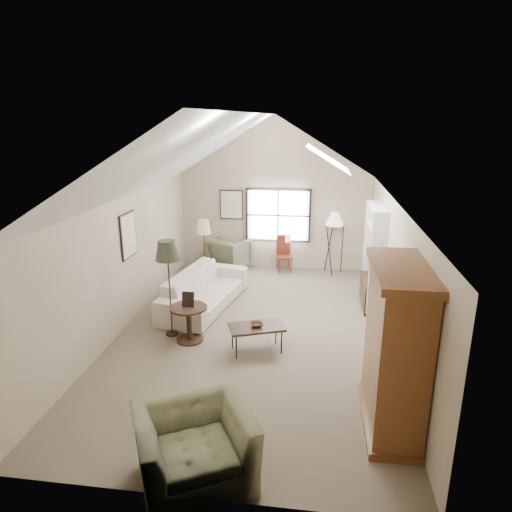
# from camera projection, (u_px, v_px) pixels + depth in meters

# --- Properties ---
(room_shell) EXTENTS (5.01, 8.01, 4.00)m
(room_shell) POSITION_uv_depth(u_px,v_px,m) (253.00, 161.00, 7.75)
(room_shell) COLOR #746553
(room_shell) RESTS_ON ground
(window) EXTENTS (1.72, 0.08, 1.42)m
(window) POSITION_uv_depth(u_px,v_px,m) (278.00, 215.00, 12.01)
(window) COLOR black
(window) RESTS_ON room_shell
(skylight) EXTENTS (0.80, 1.20, 0.52)m
(skylight) POSITION_uv_depth(u_px,v_px,m) (329.00, 157.00, 8.43)
(skylight) COLOR white
(skylight) RESTS_ON room_shell
(wall_art) EXTENTS (1.97, 3.71, 0.88)m
(wall_art) POSITION_uv_depth(u_px,v_px,m) (183.00, 219.00, 10.27)
(wall_art) COLOR black
(wall_art) RESTS_ON room_shell
(armoire) EXTENTS (0.60, 1.50, 2.20)m
(armoire) POSITION_uv_depth(u_px,v_px,m) (395.00, 349.00, 5.81)
(armoire) COLOR brown
(armoire) RESTS_ON ground
(tv_alcove) EXTENTS (0.32, 1.30, 2.10)m
(tv_alcove) POSITION_uv_depth(u_px,v_px,m) (374.00, 255.00, 9.57)
(tv_alcove) COLOR white
(tv_alcove) RESTS_ON ground
(media_console) EXTENTS (0.34, 1.18, 0.60)m
(media_console) POSITION_uv_depth(u_px,v_px,m) (370.00, 293.00, 9.82)
(media_console) COLOR #382316
(media_console) RESTS_ON ground
(tv_panel) EXTENTS (0.05, 0.90, 0.55)m
(tv_panel) POSITION_uv_depth(u_px,v_px,m) (372.00, 266.00, 9.64)
(tv_panel) COLOR black
(tv_panel) RESTS_ON media_console
(sofa) EXTENTS (1.50, 2.82, 0.78)m
(sofa) POSITION_uv_depth(u_px,v_px,m) (205.00, 289.00, 9.79)
(sofa) COLOR beige
(sofa) RESTS_ON ground
(armchair_near) EXTENTS (1.62, 1.56, 0.82)m
(armchair_near) POSITION_uv_depth(u_px,v_px,m) (194.00, 447.00, 5.08)
(armchair_near) COLOR #6B6C4B
(armchair_near) RESTS_ON ground
(armchair_far) EXTENTS (1.20, 1.22, 0.85)m
(armchair_far) POSITION_uv_depth(u_px,v_px,m) (229.00, 254.00, 12.22)
(armchair_far) COLOR #5F6949
(armchair_far) RESTS_ON ground
(coffee_table) EXTENTS (1.06, 0.81, 0.48)m
(coffee_table) POSITION_uv_depth(u_px,v_px,m) (257.00, 339.00, 7.93)
(coffee_table) COLOR #321E14
(coffee_table) RESTS_ON ground
(bowl) EXTENTS (0.29, 0.29, 0.05)m
(bowl) POSITION_uv_depth(u_px,v_px,m) (257.00, 325.00, 7.85)
(bowl) COLOR #3A2718
(bowl) RESTS_ON coffee_table
(side_table) EXTENTS (0.78, 0.78, 0.67)m
(side_table) POSITION_uv_depth(u_px,v_px,m) (189.00, 324.00, 8.27)
(side_table) COLOR #332315
(side_table) RESTS_ON ground
(side_chair) EXTENTS (0.45, 0.45, 0.95)m
(side_chair) POSITION_uv_depth(u_px,v_px,m) (284.00, 254.00, 12.02)
(side_chair) COLOR maroon
(side_chair) RESTS_ON ground
(tripod_lamp) EXTENTS (0.50, 0.50, 1.65)m
(tripod_lamp) POSITION_uv_depth(u_px,v_px,m) (334.00, 243.00, 11.75)
(tripod_lamp) COLOR white
(tripod_lamp) RESTS_ON ground
(dark_lamp) EXTENTS (0.52, 0.52, 1.87)m
(dark_lamp) POSITION_uv_depth(u_px,v_px,m) (170.00, 288.00, 8.34)
(dark_lamp) COLOR #24291D
(dark_lamp) RESTS_ON ground
(tan_lamp) EXTENTS (0.39, 0.39, 1.68)m
(tan_lamp) POSITION_uv_depth(u_px,v_px,m) (204.00, 253.00, 10.83)
(tan_lamp) COLOR tan
(tan_lamp) RESTS_ON ground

